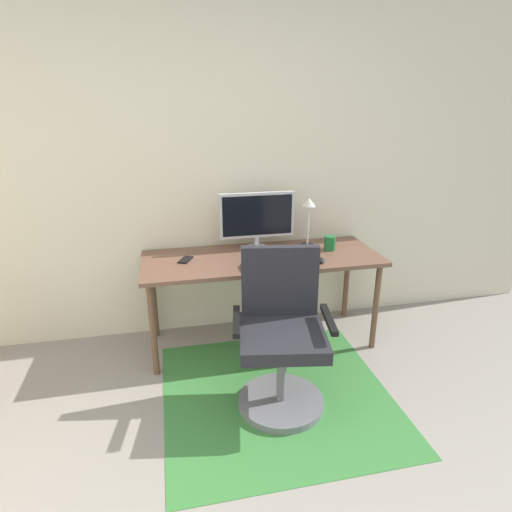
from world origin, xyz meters
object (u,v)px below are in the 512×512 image
object	(u,v)px
cell_phone	(186,260)
office_chair	(281,342)
desk	(262,264)
monitor	(257,217)
computer_mouse	(320,260)
desk_lamp	(309,213)
coffee_cup	(330,243)
keyboard	(272,266)

from	to	relation	value
cell_phone	office_chair	size ratio (longest dim) A/B	0.14
desk	monitor	world-z (taller)	monitor
monitor	office_chair	xyz separation A→B (m)	(-0.05, -0.90, -0.55)
computer_mouse	desk_lamp	distance (m)	0.44
computer_mouse	coffee_cup	xyz separation A→B (m)	(0.17, 0.24, 0.04)
desk	desk_lamp	xyz separation A→B (m)	(0.40, 0.16, 0.33)
monitor	computer_mouse	bearing A→B (deg)	-46.24
keyboard	office_chair	size ratio (longest dim) A/B	0.44
computer_mouse	coffee_cup	size ratio (longest dim) A/B	0.95
keyboard	desk_lamp	bearing A→B (deg)	45.04
desk	keyboard	world-z (taller)	keyboard
desk	desk_lamp	distance (m)	0.55
desk	coffee_cup	distance (m)	0.56
desk	computer_mouse	xyz separation A→B (m)	(0.37, -0.20, 0.08)
monitor	keyboard	world-z (taller)	monitor
desk	monitor	distance (m)	0.37
coffee_cup	office_chair	distance (m)	1.02
keyboard	office_chair	bearing A→B (deg)	-97.70
monitor	desk_lamp	bearing A→B (deg)	-3.93
monitor	computer_mouse	size ratio (longest dim) A/B	5.51
computer_mouse	office_chair	size ratio (longest dim) A/B	0.11
desk_lamp	office_chair	bearing A→B (deg)	-117.10
cell_phone	office_chair	world-z (taller)	office_chair
keyboard	coffee_cup	bearing A→B (deg)	26.53
desk_lamp	office_chair	world-z (taller)	desk_lamp
monitor	keyboard	size ratio (longest dim) A/B	1.33
keyboard	coffee_cup	size ratio (longest dim) A/B	3.92
desk	keyboard	bearing A→B (deg)	-84.41
computer_mouse	monitor	bearing A→B (deg)	133.76
computer_mouse	coffee_cup	world-z (taller)	coffee_cup
keyboard	desk	bearing A→B (deg)	95.59
monitor	cell_phone	size ratio (longest dim) A/B	4.09
computer_mouse	desk_lamp	size ratio (longest dim) A/B	0.27
desk_lamp	desk	bearing A→B (deg)	-158.41
cell_phone	desk_lamp	bearing A→B (deg)	32.67
cell_phone	desk_lamp	size ratio (longest dim) A/B	0.37
cell_phone	desk	bearing A→B (deg)	21.61
office_chair	monitor	bearing A→B (deg)	96.88
monitor	computer_mouse	xyz separation A→B (m)	(0.37, -0.39, -0.23)
desk	office_chair	world-z (taller)	office_chair
desk	monitor	xyz separation A→B (m)	(0.00, 0.19, 0.31)
desk	desk_lamp	world-z (taller)	desk_lamp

